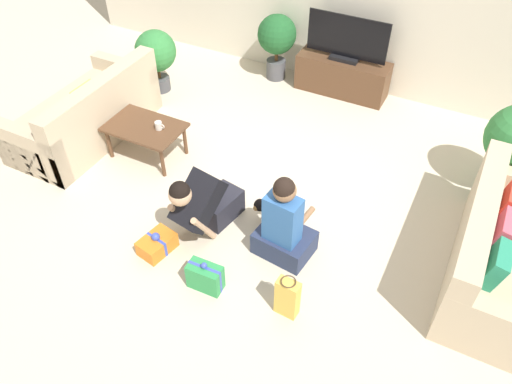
% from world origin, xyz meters
% --- Properties ---
extents(ground_plane, '(16.00, 16.00, 0.00)m').
position_xyz_m(ground_plane, '(0.00, 0.00, 0.00)').
color(ground_plane, beige).
extents(sofa_left, '(0.93, 1.84, 0.83)m').
position_xyz_m(sofa_left, '(-2.38, 0.02, 0.29)').
color(sofa_left, '#C6B293').
rests_on(sofa_left, ground_plane).
extents(sofa_right, '(0.93, 1.84, 0.83)m').
position_xyz_m(sofa_right, '(2.38, -0.00, 0.29)').
color(sofa_right, '#C6B293').
rests_on(sofa_right, ground_plane).
extents(coffee_table, '(0.86, 0.57, 0.41)m').
position_xyz_m(coffee_table, '(-1.51, 0.02, 0.36)').
color(coffee_table, brown).
rests_on(coffee_table, ground_plane).
extents(tv_console, '(1.23, 0.40, 0.49)m').
position_xyz_m(tv_console, '(0.01, 2.36, 0.25)').
color(tv_console, brown).
rests_on(tv_console, ground_plane).
extents(tv, '(1.07, 0.20, 0.59)m').
position_xyz_m(tv, '(0.01, 2.36, 0.75)').
color(tv, black).
rests_on(tv, tv_console).
extents(potted_plant_corner_left, '(0.55, 0.55, 0.85)m').
position_xyz_m(potted_plant_corner_left, '(-2.23, 1.29, 0.54)').
color(potted_plant_corner_left, '#4C4C51').
rests_on(potted_plant_corner_left, ground_plane).
extents(potted_plant_back_left, '(0.53, 0.53, 0.92)m').
position_xyz_m(potted_plant_back_left, '(-0.95, 2.31, 0.60)').
color(potted_plant_back_left, '#4C4C51').
rests_on(potted_plant_back_left, ground_plane).
extents(person_kneeling, '(0.45, 0.85, 0.82)m').
position_xyz_m(person_kneeling, '(-0.29, -0.69, 0.37)').
color(person_kneeling, '#23232D').
rests_on(person_kneeling, ground_plane).
extents(person_sitting, '(0.56, 0.52, 0.96)m').
position_xyz_m(person_sitting, '(0.52, -0.62, 0.36)').
color(person_sitting, '#283351').
rests_on(person_sitting, ground_plane).
extents(dog, '(0.29, 0.47, 0.32)m').
position_xyz_m(dog, '(0.22, -0.23, 0.22)').
color(dog, black).
rests_on(dog, ground_plane).
extents(gift_box_a, '(0.30, 0.38, 0.23)m').
position_xyz_m(gift_box_a, '(-0.56, -1.14, 0.09)').
color(gift_box_a, orange).
rests_on(gift_box_a, ground_plane).
extents(gift_box_b, '(0.32, 0.17, 0.32)m').
position_xyz_m(gift_box_b, '(0.07, -1.29, 0.14)').
color(gift_box_b, '#2D934C').
rests_on(gift_box_b, ground_plane).
extents(gift_bag_a, '(0.20, 0.14, 0.43)m').
position_xyz_m(gift_bag_a, '(0.83, -1.21, 0.21)').
color(gift_bag_a, '#E5B74C').
rests_on(gift_bag_a, ground_plane).
extents(mug, '(0.12, 0.08, 0.09)m').
position_xyz_m(mug, '(-1.33, 0.05, 0.46)').
color(mug, silver).
rests_on(mug, coffee_table).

